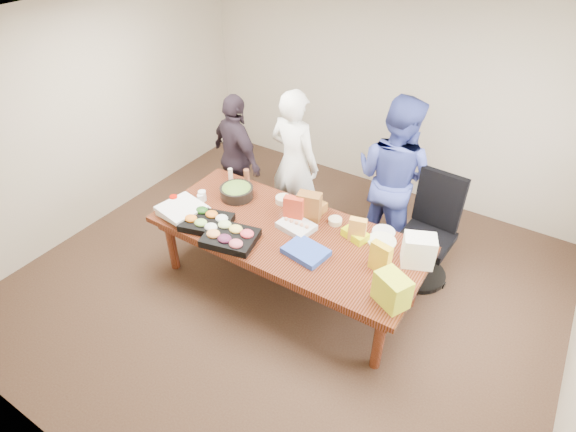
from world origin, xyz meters
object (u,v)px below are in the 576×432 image
Objects in this scene: conference_table at (287,259)px; person_right at (393,178)px; person_center at (294,163)px; salad_bowl at (237,192)px; sheet_cake at (296,226)px; office_chair at (427,236)px.

person_right is (0.62, 1.22, 0.59)m from conference_table.
person_center is (-0.53, 0.98, 0.54)m from conference_table.
salad_bowl is (-1.44, -0.99, -0.15)m from person_right.
conference_table is 7.89× the size of sheet_cake.
sheet_cake is (-1.13, -0.81, 0.19)m from office_chair.
person_right is at bearing 34.55° from salad_bowl.
conference_table is at bearing -15.71° from salad_bowl.
person_center is 1.17m from person_right.
conference_table is 1.46× the size of person_right.
conference_table is 2.35× the size of office_chair.
sheet_cake is at bearing -140.44° from office_chair.
office_chair is 0.74m from person_right.
person_right reaches higher than sheet_cake.
person_center is at bearing 133.16° from sheet_cake.
salad_bowl reaches higher than sheet_cake.
conference_table is 1.23m from person_center.
conference_table is at bearing -109.48° from sheet_cake.
person_right is 5.11× the size of salad_bowl.
office_chair is 3.16× the size of salad_bowl.
sheet_cake is at bearing 73.65° from person_right.
salad_bowl is (-2.00, -0.67, 0.22)m from office_chair.
sheet_cake is (0.58, -0.88, -0.13)m from person_center.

